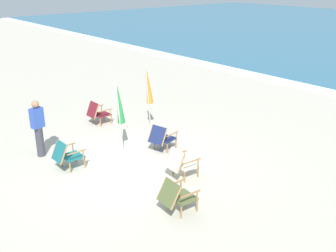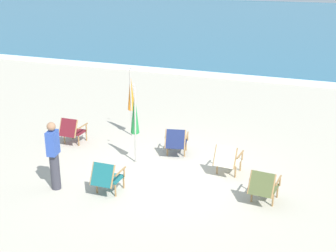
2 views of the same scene
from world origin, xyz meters
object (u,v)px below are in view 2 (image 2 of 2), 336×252
beach_chair_back_right (72,130)px  beach_chair_back_left (176,141)px  umbrella_furled_green (135,113)px  beach_chair_far_center (227,159)px  person_near_chairs (54,155)px  beach_chair_mid_center (107,177)px  umbrella_furled_orange (131,92)px  beach_chair_front_left (264,186)px

beach_chair_back_right → beach_chair_back_left: beach_chair_back_right is taller
beach_chair_back_left → umbrella_furled_green: bearing=-132.3°
beach_chair_far_center → person_near_chairs: size_ratio=0.49×
beach_chair_back_left → beach_chair_mid_center: beach_chair_mid_center is taller
beach_chair_back_right → beach_chair_back_left: 3.08m
person_near_chairs → umbrella_furled_orange: bearing=86.9°
beach_chair_front_left → person_near_chairs: person_near_chairs is taller
beach_chair_back_right → person_near_chairs: (1.13, -2.53, 0.41)m
beach_chair_front_left → beach_chair_back_left: size_ratio=0.92×
beach_chair_back_right → beach_chair_front_left: bearing=-14.7°
beach_chair_far_center → umbrella_furled_green: size_ratio=0.38×
beach_chair_back_left → beach_chair_front_left: bearing=-33.9°
beach_chair_back_right → beach_chair_mid_center: 3.33m
beach_chair_front_left → umbrella_furled_orange: size_ratio=0.38×
beach_chair_mid_center → umbrella_furled_orange: 3.78m
beach_chair_far_center → person_near_chairs: bearing=-148.8°
beach_chair_mid_center → umbrella_furled_orange: (-1.03, 3.51, 0.96)m
beach_chair_back_left → beach_chair_mid_center: 2.72m
umbrella_furled_orange → beach_chair_far_center: bearing=-25.3°
umbrella_furled_green → beach_chair_back_left: bearing=47.7°
umbrella_furled_green → beach_chair_back_right: bearing=165.6°
umbrella_furled_green → person_near_chairs: size_ratio=1.30×
beach_chair_far_center → beach_chair_back_left: 1.73m
beach_chair_back_right → beach_chair_back_left: (3.07, 0.29, -0.01)m
beach_chair_front_left → beach_chair_mid_center: size_ratio=1.00×
beach_chair_back_left → beach_chair_mid_center: size_ratio=1.08×
beach_chair_front_left → beach_chair_mid_center: 3.47m
beach_chair_back_left → person_near_chairs: 3.45m
beach_chair_far_center → umbrella_furled_orange: 3.79m
beach_chair_front_left → umbrella_furled_green: bearing=165.1°
beach_chair_back_left → person_near_chairs: (-1.93, -2.82, 0.42)m
beach_chair_back_right → umbrella_furled_green: umbrella_furled_green is taller
beach_chair_back_right → beach_chair_mid_center: size_ratio=1.01×
beach_chair_back_left → umbrella_furled_orange: bearing=153.1°
beach_chair_back_left → umbrella_furled_green: umbrella_furled_green is taller
beach_chair_far_center → person_near_chairs: (-3.52, -2.13, 0.41)m
beach_chair_mid_center → person_near_chairs: person_near_chairs is taller
beach_chair_far_center → umbrella_furled_orange: umbrella_furled_orange is taller
beach_chair_back_right → beach_chair_mid_center: bearing=-44.7°
beach_chair_back_right → beach_chair_front_left: beach_chair_back_right is taller
umbrella_furled_green → beach_chair_mid_center: bearing=-87.0°
beach_chair_mid_center → beach_chair_back_right: bearing=135.3°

